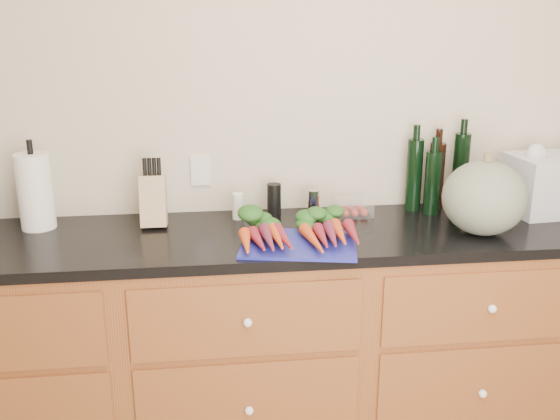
{
  "coord_description": "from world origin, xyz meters",
  "views": [
    {
      "loc": [
        -0.57,
        -0.98,
        1.75
      ],
      "look_at": [
        -0.31,
        1.2,
        1.06
      ],
      "focal_mm": 40.0,
      "sensor_mm": 36.0,
      "label": 1
    }
  ],
  "objects": [
    {
      "name": "wall_back",
      "position": [
        0.0,
        1.62,
        1.3
      ],
      "size": [
        4.1,
        0.05,
        2.6
      ],
      "primitive_type": "cube",
      "color": "beige",
      "rests_on": "ground"
    },
    {
      "name": "cabinets",
      "position": [
        0.0,
        1.3,
        0.45
      ],
      "size": [
        3.6,
        0.64,
        0.9
      ],
      "color": "brown",
      "rests_on": "ground"
    },
    {
      "name": "countertop",
      "position": [
        0.0,
        1.3,
        0.92
      ],
      "size": [
        3.64,
        0.62,
        0.04
      ],
      "primitive_type": "cube",
      "color": "black",
      "rests_on": "cabinets"
    },
    {
      "name": "cutting_board",
      "position": [
        -0.25,
        1.14,
        0.95
      ],
      "size": [
        0.47,
        0.39,
        0.01
      ],
      "primitive_type": "cube",
      "rotation": [
        0.0,
        0.0,
        -0.19
      ],
      "color": "navy",
      "rests_on": "countertop"
    },
    {
      "name": "carrots",
      "position": [
        -0.25,
        1.19,
        0.98
      ],
      "size": [
        0.47,
        0.35,
        0.07
      ],
      "color": "#E64D1B",
      "rests_on": "cutting_board"
    },
    {
      "name": "squash",
      "position": [
        0.48,
        1.19,
        1.08
      ],
      "size": [
        0.32,
        0.32,
        0.29
      ],
      "primitive_type": "ellipsoid",
      "color": "#5B6756",
      "rests_on": "countertop"
    },
    {
      "name": "paper_towel",
      "position": [
        -1.24,
        1.46,
        1.09
      ],
      "size": [
        0.13,
        0.13,
        0.3
      ],
      "primitive_type": "cylinder",
      "color": "white",
      "rests_on": "countertop"
    },
    {
      "name": "knife_block",
      "position": [
        -0.79,
        1.44,
        1.04
      ],
      "size": [
        0.1,
        0.1,
        0.2
      ],
      "primitive_type": "cube",
      "color": "tan",
      "rests_on": "countertop"
    },
    {
      "name": "grinder_salt",
      "position": [
        -0.45,
        1.48,
        0.99
      ],
      "size": [
        0.05,
        0.05,
        0.11
      ],
      "primitive_type": "cylinder",
      "color": "white",
      "rests_on": "countertop"
    },
    {
      "name": "grinder_pepper",
      "position": [
        -0.3,
        1.48,
        1.01
      ],
      "size": [
        0.06,
        0.06,
        0.14
      ],
      "primitive_type": "cylinder",
      "color": "black",
      "rests_on": "countertop"
    },
    {
      "name": "canister_chrome",
      "position": [
        -0.13,
        1.48,
        1.0
      ],
      "size": [
        0.05,
        0.05,
        0.11
      ],
      "primitive_type": "cylinder",
      "color": "silver",
      "rests_on": "countertop"
    },
    {
      "name": "tomato_box",
      "position": [
        0.04,
        1.47,
        0.97
      ],
      "size": [
        0.15,
        0.12,
        0.07
      ],
      "primitive_type": "cube",
      "color": "white",
      "rests_on": "countertop"
    },
    {
      "name": "bottles",
      "position": [
        0.4,
        1.51,
        1.09
      ],
      "size": [
        0.27,
        0.14,
        0.33
      ],
      "color": "black",
      "rests_on": "countertop"
    },
    {
      "name": "grocery_bag",
      "position": [
        0.88,
        1.42,
        1.06
      ],
      "size": [
        0.36,
        0.3,
        0.25
      ],
      "primitive_type": null,
      "rotation": [
        0.0,
        0.0,
        0.09
      ],
      "color": "white",
      "rests_on": "countertop"
    }
  ]
}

